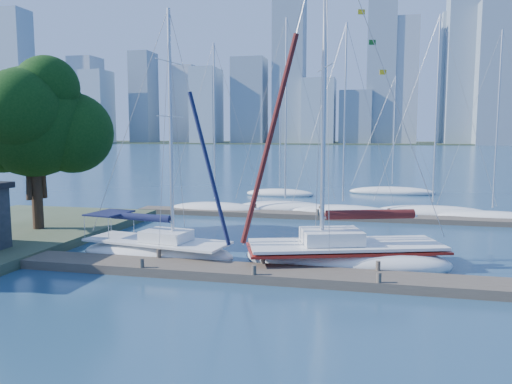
# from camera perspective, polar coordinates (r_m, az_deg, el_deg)

# --- Properties ---
(ground) EXTENTS (700.00, 700.00, 0.00)m
(ground) POSITION_cam_1_polar(r_m,az_deg,el_deg) (21.78, 0.31, -9.80)
(ground) COLOR #172E49
(ground) RESTS_ON ground
(near_dock) EXTENTS (26.00, 2.00, 0.40)m
(near_dock) POSITION_cam_1_polar(r_m,az_deg,el_deg) (21.72, 0.31, -9.29)
(near_dock) COLOR #443C31
(near_dock) RESTS_ON ground
(far_dock) EXTENTS (30.00, 1.80, 0.36)m
(far_dock) POSITION_cam_1_polar(r_m,az_deg,el_deg) (36.97, 8.74, -2.75)
(far_dock) COLOR #443C31
(far_dock) RESTS_ON ground
(far_shore) EXTENTS (800.00, 100.00, 1.50)m
(far_shore) POSITION_cam_1_polar(r_m,az_deg,el_deg) (340.48, 12.10, 5.45)
(far_shore) COLOR #38472D
(far_shore) RESTS_ON ground
(tree) EXTENTS (8.45, 7.67, 10.62)m
(tree) POSITION_cam_1_polar(r_m,az_deg,el_deg) (32.36, -24.07, 7.55)
(tree) COLOR #2E2014
(tree) RESTS_ON ground
(sailboat_navy) EXTENTS (8.19, 3.80, 12.52)m
(sailboat_navy) POSITION_cam_1_polar(r_m,az_deg,el_deg) (25.30, -11.26, -5.24)
(sailboat_navy) COLOR silver
(sailboat_navy) RESTS_ON ground
(sailboat_maroon) EXTENTS (10.05, 5.91, 16.28)m
(sailboat_maroon) POSITION_cam_1_polar(r_m,az_deg,el_deg) (23.64, 10.12, -5.57)
(sailboat_maroon) COLOR silver
(sailboat_maroon) RESTS_ON ground
(bg_boat_0) EXTENTS (7.59, 2.62, 13.46)m
(bg_boat_0) POSITION_cam_1_polar(r_m,az_deg,el_deg) (39.56, -4.68, -1.93)
(bg_boat_0) COLOR silver
(bg_boat_0) RESTS_ON ground
(bg_boat_1) EXTENTS (8.29, 4.00, 15.46)m
(bg_boat_1) POSITION_cam_1_polar(r_m,az_deg,el_deg) (40.07, 3.36, -1.78)
(bg_boat_1) COLOR silver
(bg_boat_1) RESTS_ON ground
(bg_boat_2) EXTENTS (8.08, 4.29, 14.61)m
(bg_boat_2) POSITION_cam_1_polar(r_m,az_deg,el_deg) (38.37, 9.89, -2.25)
(bg_boat_2) COLOR silver
(bg_boat_2) RESTS_ON ground
(bg_boat_3) EXTENTS (9.01, 3.83, 15.15)m
(bg_boat_3) POSITION_cam_1_polar(r_m,az_deg,el_deg) (39.88, 19.50, -2.21)
(bg_boat_3) COLOR silver
(bg_boat_3) RESTS_ON ground
(bg_boat_4) EXTENTS (7.72, 2.54, 13.60)m
(bg_boat_4) POSITION_cam_1_polar(r_m,az_deg,el_deg) (39.39, 25.38, -2.63)
(bg_boat_4) COLOR silver
(bg_boat_4) RESTS_ON ground
(bg_boat_6) EXTENTS (7.14, 4.18, 12.47)m
(bg_boat_6) POSITION_cam_1_polar(r_m,az_deg,el_deg) (50.16, 2.75, -0.14)
(bg_boat_6) COLOR silver
(bg_boat_6) RESTS_ON ground
(bg_boat_7) EXTENTS (8.92, 4.89, 12.37)m
(bg_boat_7) POSITION_cam_1_polar(r_m,az_deg,el_deg) (53.43, 15.30, 0.05)
(bg_boat_7) COLOR silver
(bg_boat_7) RESTS_ON ground
(skyline) EXTENTS (502.77, 51.31, 99.07)m
(skyline) POSITION_cam_1_polar(r_m,az_deg,el_deg) (312.41, 15.39, 11.50)
(skyline) COLOR #7D90A1
(skyline) RESTS_ON ground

